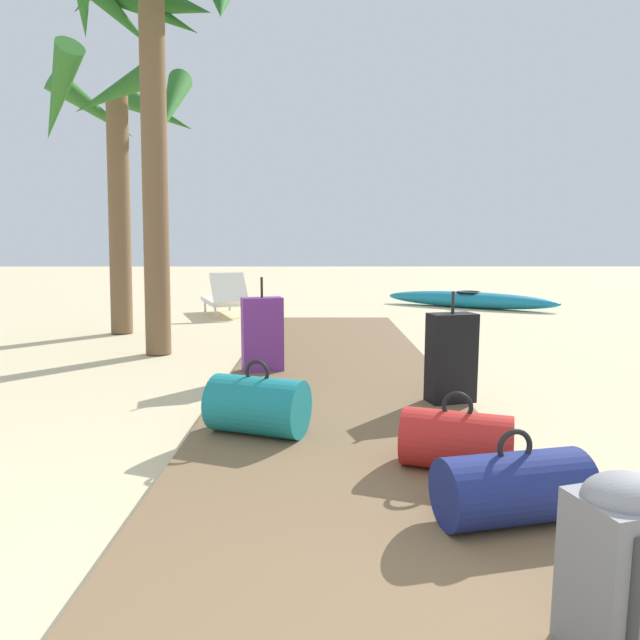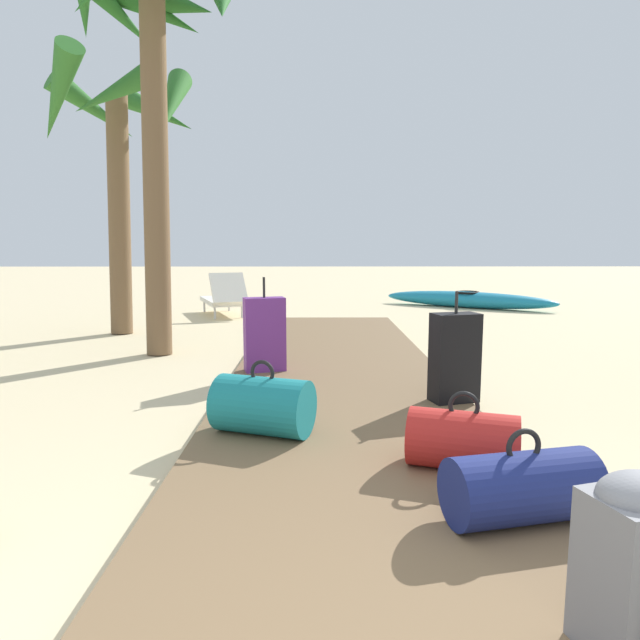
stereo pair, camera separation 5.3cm
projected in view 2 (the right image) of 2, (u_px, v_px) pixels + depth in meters
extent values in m
plane|color=beige|center=(344.00, 413.00, 4.13)|extent=(60.00, 60.00, 0.00)
cube|color=brown|center=(339.00, 381.00, 4.96)|extent=(1.98, 8.34, 0.08)
cylinder|color=red|center=(463.00, 440.00, 2.89)|extent=(0.64, 0.48, 0.32)
torus|color=black|center=(464.00, 406.00, 2.87)|extent=(0.16, 0.07, 0.16)
cylinder|color=#197A7F|center=(263.00, 406.00, 3.44)|extent=(0.69, 0.55, 0.37)
torus|color=black|center=(262.00, 373.00, 3.41)|extent=(0.16, 0.08, 0.16)
cube|color=slate|center=(634.00, 574.00, 1.58)|extent=(0.32, 0.29, 0.48)
cube|color=#6B2D84|center=(265.00, 334.00, 5.17)|extent=(0.42, 0.28, 0.70)
cylinder|color=black|center=(264.00, 287.00, 5.11)|extent=(0.02, 0.02, 0.19)
cube|color=black|center=(455.00, 358.00, 4.14)|extent=(0.39, 0.28, 0.68)
cylinder|color=black|center=(456.00, 302.00, 4.08)|extent=(0.02, 0.02, 0.17)
cylinder|color=navy|center=(521.00, 488.00, 2.34)|extent=(0.70, 0.44, 0.31)
torus|color=black|center=(524.00, 447.00, 2.31)|extent=(0.17, 0.06, 0.16)
cylinder|color=brown|center=(156.00, 173.00, 6.24)|extent=(0.29, 0.56, 4.22)
cone|color=#236023|center=(180.00, 5.00, 6.41)|extent=(1.11, 0.83, 0.69)
cone|color=#236023|center=(155.00, 10.00, 6.52)|extent=(1.22, 0.55, 0.79)
cone|color=#236023|center=(110.00, 4.00, 6.33)|extent=(1.03, 1.34, 0.92)
cylinder|color=brown|center=(119.00, 214.00, 7.80)|extent=(0.30, 0.55, 3.45)
cone|color=#2D6B28|center=(171.00, 105.00, 7.61)|extent=(0.38, 1.47, 1.29)
cone|color=#2D6B28|center=(155.00, 111.00, 8.28)|extent=(1.57, 1.06, 0.99)
cone|color=#2D6B28|center=(94.00, 109.00, 8.06)|extent=(1.22, 1.20, 0.96)
cone|color=#2D6B28|center=(58.00, 95.00, 7.10)|extent=(1.18, 1.25, 1.23)
cone|color=#2D6B28|center=(118.00, 90.00, 7.04)|extent=(1.27, 0.84, 0.95)
cube|color=white|center=(222.00, 301.00, 10.03)|extent=(1.06, 1.52, 0.08)
cube|color=white|center=(228.00, 288.00, 9.44)|extent=(0.73, 0.65, 0.52)
cylinder|color=silver|center=(204.00, 306.00, 10.48)|extent=(0.04, 0.04, 0.22)
cylinder|color=silver|center=(229.00, 305.00, 10.66)|extent=(0.04, 0.04, 0.22)
cylinder|color=silver|center=(215.00, 313.00, 9.45)|extent=(0.04, 0.04, 0.22)
cylinder|color=silver|center=(242.00, 312.00, 9.62)|extent=(0.04, 0.04, 0.22)
ellipsoid|color=teal|center=(467.00, 300.00, 11.23)|extent=(3.33, 2.36, 0.33)
torus|color=black|center=(468.00, 292.00, 11.21)|extent=(0.67, 0.67, 0.05)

